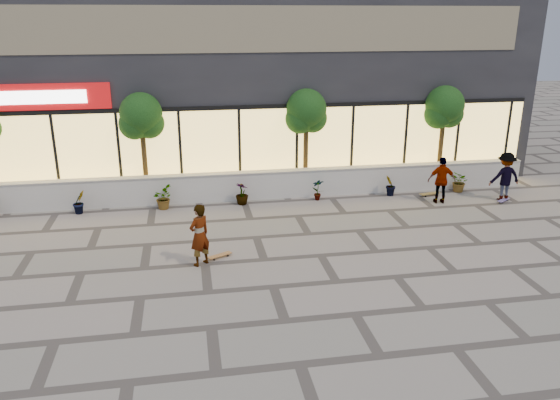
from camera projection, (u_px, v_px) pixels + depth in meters
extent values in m
plane|color=gray|center=(273.00, 287.00, 13.69)|extent=(80.00, 80.00, 0.00)
cube|color=silver|center=(243.00, 186.00, 20.06)|extent=(22.00, 0.35, 1.00)
cube|color=#B2AFA8|center=(243.00, 173.00, 19.90)|extent=(22.00, 0.42, 0.04)
cube|color=#222227|center=(228.00, 68.00, 23.99)|extent=(24.00, 9.00, 8.50)
cube|color=#FFD366|center=(240.00, 148.00, 20.59)|extent=(23.04, 0.05, 3.00)
cube|color=black|center=(239.00, 107.00, 20.07)|extent=(23.04, 0.08, 0.15)
cube|color=#A70B0D|center=(35.00, 97.00, 18.74)|extent=(5.00, 0.10, 0.90)
cube|color=white|center=(35.00, 97.00, 18.67)|extent=(3.40, 0.06, 0.45)
cube|color=brown|center=(237.00, 29.00, 19.21)|extent=(21.60, 0.05, 1.60)
imported|color=black|center=(79.00, 202.00, 18.66)|extent=(0.57, 0.57, 0.81)
imported|color=black|center=(162.00, 198.00, 19.11)|extent=(0.68, 0.77, 0.81)
imported|color=black|center=(242.00, 193.00, 19.56)|extent=(0.64, 0.64, 0.81)
imported|color=black|center=(318.00, 189.00, 20.02)|extent=(0.46, 0.35, 0.81)
imported|color=black|center=(390.00, 186.00, 20.47)|extent=(0.55, 0.57, 0.81)
imported|color=black|center=(460.00, 182.00, 20.92)|extent=(0.77, 0.84, 0.81)
cylinder|color=#443018|center=(144.00, 156.00, 19.79)|extent=(0.18, 0.18, 3.24)
sphere|color=black|center=(141.00, 114.00, 19.29)|extent=(1.50, 1.50, 1.50)
sphere|color=black|center=(134.00, 124.00, 19.32)|extent=(1.10, 1.10, 1.10)
sphere|color=black|center=(149.00, 123.00, 19.50)|extent=(1.10, 1.10, 1.10)
cylinder|color=#443018|center=(306.00, 150.00, 20.76)|extent=(0.18, 0.18, 3.24)
sphere|color=black|center=(306.00, 109.00, 20.26)|extent=(1.50, 1.50, 1.50)
sphere|color=black|center=(300.00, 119.00, 20.29)|extent=(1.10, 1.10, 1.10)
sphere|color=black|center=(312.00, 118.00, 20.47)|extent=(1.10, 1.10, 1.10)
cylinder|color=#443018|center=(441.00, 144.00, 21.65)|extent=(0.18, 0.18, 3.24)
sphere|color=black|center=(445.00, 105.00, 21.15)|extent=(1.50, 1.50, 1.50)
sphere|color=black|center=(438.00, 115.00, 21.18)|extent=(1.10, 1.10, 1.10)
sphere|color=black|center=(449.00, 114.00, 21.36)|extent=(1.10, 1.10, 1.10)
imported|color=white|center=(199.00, 235.00, 14.64)|extent=(0.76, 0.72, 1.74)
imported|color=silver|center=(442.00, 180.00, 19.57)|extent=(1.05, 0.58, 1.70)
imported|color=maroon|center=(505.00, 177.00, 19.86)|extent=(1.17, 0.68, 1.79)
cube|color=#936130|center=(220.00, 255.00, 15.31)|extent=(0.73, 0.50, 0.02)
cylinder|color=black|center=(225.00, 254.00, 15.51)|extent=(0.06, 0.05, 0.05)
cylinder|color=black|center=(228.00, 256.00, 15.41)|extent=(0.06, 0.05, 0.05)
cylinder|color=black|center=(212.00, 258.00, 15.25)|extent=(0.06, 0.05, 0.05)
cylinder|color=black|center=(214.00, 260.00, 15.15)|extent=(0.06, 0.05, 0.05)
cube|color=olive|center=(430.00, 193.00, 20.58)|extent=(0.87, 0.40, 0.02)
cylinder|color=black|center=(434.00, 194.00, 20.76)|extent=(0.07, 0.05, 0.06)
cylinder|color=black|center=(437.00, 195.00, 20.63)|extent=(0.07, 0.05, 0.06)
cylinder|color=black|center=(423.00, 195.00, 20.57)|extent=(0.07, 0.05, 0.06)
cylinder|color=black|center=(425.00, 196.00, 20.44)|extent=(0.07, 0.05, 0.06)
cube|color=#5B5093|center=(504.00, 200.00, 19.92)|extent=(0.67, 0.53, 0.02)
cylinder|color=black|center=(505.00, 199.00, 20.12)|extent=(0.06, 0.05, 0.05)
cylinder|color=black|center=(508.00, 200.00, 20.03)|extent=(0.06, 0.05, 0.05)
cylinder|color=black|center=(499.00, 202.00, 19.84)|extent=(0.06, 0.05, 0.05)
cylinder|color=black|center=(503.00, 203.00, 19.76)|extent=(0.06, 0.05, 0.05)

